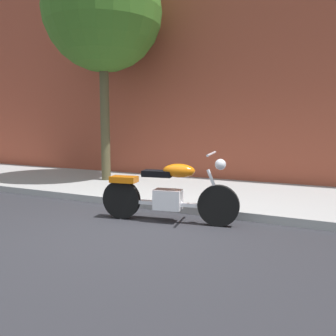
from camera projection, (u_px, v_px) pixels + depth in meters
ground_plane at (139, 231)px, 5.25m from camera, size 60.00×60.00×0.00m
sidewalk at (206, 193)px, 7.81m from camera, size 25.13×3.30×0.14m
building_facade at (233, 13)px, 8.97m from camera, size 25.13×0.50×8.76m
motorcycle at (168, 193)px, 5.69m from camera, size 2.26×0.74×1.15m
street_tree at (103, 12)px, 8.71m from camera, size 2.94×2.94×5.82m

